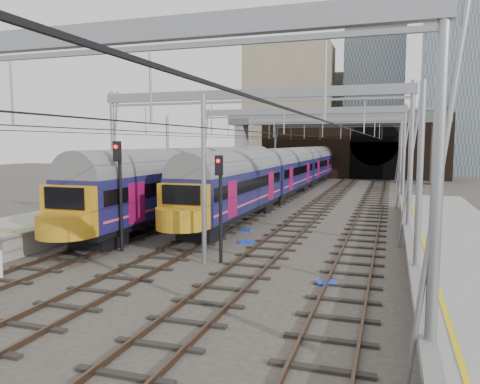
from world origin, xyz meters
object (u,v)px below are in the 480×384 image
(train_main, at_px, (301,167))
(signal_near_left, at_px, (119,183))
(signal_near_centre, at_px, (220,195))
(train_second, at_px, (204,178))

(train_main, height_order, signal_near_left, signal_near_left)
(train_main, xyz_separation_m, signal_near_centre, (2.61, -32.36, 0.50))
(train_second, relative_size, signal_near_left, 6.15)
(signal_near_left, height_order, signal_near_centre, signal_near_left)
(signal_near_left, relative_size, signal_near_centre, 1.13)
(train_main, height_order, train_second, train_second)
(train_second, height_order, signal_near_left, signal_near_left)
(signal_near_centre, bearing_deg, train_main, 85.10)
(signal_near_left, bearing_deg, train_second, 76.83)
(train_main, xyz_separation_m, train_second, (-4.00, -18.01, 0.05))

